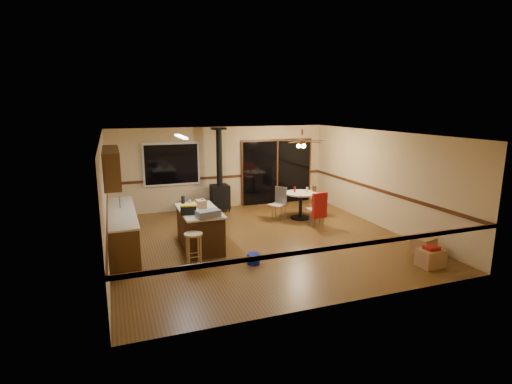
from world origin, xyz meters
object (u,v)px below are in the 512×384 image
box_under_window (191,207)px  dining_table (301,201)px  blue_bucket (254,259)px  chair_right (315,196)px  kitchen_island (200,229)px  wood_stove (220,188)px  box_corner_a (431,258)px  box_corner_b (423,246)px  bar_stool (194,249)px  toolbox_black (188,210)px  chair_near (319,205)px  chair_left (279,199)px  toolbox_grey (208,214)px

box_under_window → dining_table: bearing=-30.4°
blue_bucket → chair_right: 4.20m
dining_table → box_under_window: size_ratio=1.87×
blue_bucket → box_under_window: 4.51m
kitchen_island → wood_stove: size_ratio=0.67×
kitchen_island → blue_bucket: bearing=-59.1°
wood_stove → box_corner_a: 6.52m
box_under_window → box_corner_b: bearing=-51.0°
bar_stool → toolbox_black: bearing=86.1°
kitchen_island → dining_table: size_ratio=1.82×
bar_stool → blue_bucket: (1.18, -0.36, -0.23)m
kitchen_island → blue_bucket: 1.65m
toolbox_black → box_corner_a: bearing=-28.7°
chair_near → box_under_window: chair_near is taller
chair_left → chair_near: (0.73, -1.04, 0.01)m
wood_stove → blue_bucket: bearing=-96.0°
toolbox_grey → bar_stool: (-0.40, -0.35, -0.63)m
wood_stove → chair_left: size_ratio=4.53×
bar_stool → dining_table: 4.37m
dining_table → chair_near: bearing=-82.1°
kitchen_island → bar_stool: bearing=-108.8°
toolbox_black → chair_left: size_ratio=0.62×
toolbox_black → blue_bucket: 1.81m
dining_table → chair_left: bearing=165.7°
kitchen_island → dining_table: (3.28, 1.39, 0.08)m
toolbox_black → chair_near: bearing=12.3°
box_corner_a → box_corner_b: (0.39, 0.64, 0.00)m
toolbox_grey → chair_left: size_ratio=0.90×
chair_near → box_corner_a: chair_near is taller
chair_right → dining_table: bearing=-166.6°
wood_stove → box_under_window: bearing=176.9°
kitchen_island → wood_stove: 3.33m
dining_table → box_corner_a: dining_table is taller
box_under_window → box_corner_a: (3.83, -5.86, -0.02)m
toolbox_grey → box_corner_b: bearing=-17.5°
toolbox_black → box_corner_a: size_ratio=0.72×
toolbox_black → box_under_window: 3.55m
dining_table → chair_near: (0.12, -0.88, 0.06)m
chair_near → chair_right: same height
chair_left → chair_near: bearing=-54.8°
dining_table → box_under_window: bearing=149.6°
toolbox_black → bar_stool: toolbox_black is taller
kitchen_island → box_corner_a: (4.21, -2.76, -0.27)m
bar_stool → blue_bucket: size_ratio=2.59×
toolbox_grey → chair_left: (2.62, 2.24, -0.39)m
chair_right → box_under_window: size_ratio=1.42×
kitchen_island → chair_left: bearing=30.1°
wood_stove → box_under_window: size_ratio=5.10×
toolbox_grey → bar_stool: 0.83m
blue_bucket → box_corner_a: box_corner_a is taller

